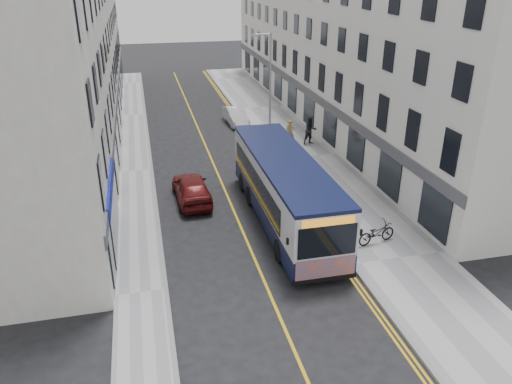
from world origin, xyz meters
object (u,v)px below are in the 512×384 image
pedestrian_far (310,131)px  city_bus (285,188)px  pedestrian_near (290,133)px  car_white (236,116)px  car_maroon (192,188)px  streetlamp (269,89)px  bicycle (377,233)px

pedestrian_far → city_bus: bearing=-124.9°
city_bus → pedestrian_near: (3.64, 11.11, -0.85)m
car_white → city_bus: bearing=-96.5°
pedestrian_near → car_white: (-2.68, 6.41, -0.35)m
city_bus → pedestrian_far: size_ratio=5.88×
pedestrian_near → pedestrian_far: size_ratio=0.90×
city_bus → pedestrian_far: 12.13m
pedestrian_near → car_maroon: size_ratio=0.40×
pedestrian_far → car_maroon: 11.93m
pedestrian_near → pedestrian_far: pedestrian_far is taller
pedestrian_near → car_maroon: (-7.88, -7.53, -0.25)m
streetlamp → city_bus: bearing=-100.3°
car_white → car_maroon: bearing=-113.8°
city_bus → car_white: city_bus is taller
pedestrian_far → car_white: (-4.16, 6.55, -0.46)m
bicycle → car_maroon: 10.29m
city_bus → car_maroon: city_bus is taller
streetlamp → bicycle: streetlamp is taller
car_white → car_maroon: car_maroon is taller
city_bus → streetlamp: bearing=79.7°
city_bus → bicycle: (3.53, -3.17, -1.23)m
streetlamp → car_maroon: (-6.17, -7.02, -3.62)m
pedestrian_far → car_white: size_ratio=0.50×
city_bus → pedestrian_near: bearing=71.8°
city_bus → bicycle: 4.90m
bicycle → pedestrian_near: size_ratio=1.10×
streetlamp → bicycle: bearing=-83.4°
bicycle → pedestrian_near: pedestrian_near is taller
pedestrian_near → car_white: bearing=128.1°
city_bus → car_maroon: size_ratio=2.62×
streetlamp → city_bus: (-1.93, -10.60, -2.51)m
pedestrian_near → city_bus: bearing=-92.7°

